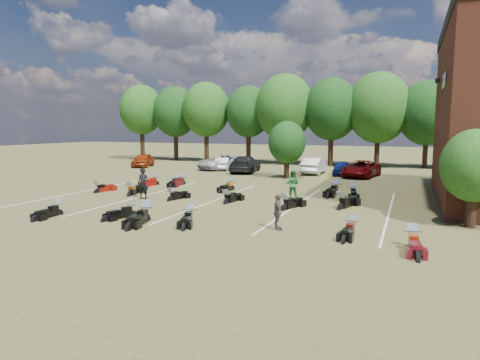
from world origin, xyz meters
The scene contains 34 objects.
ground centered at (0.00, 0.00, 0.00)m, with size 160.00×160.00×0.00m, color brown.
car_0 centered at (-19.68, 19.81, 0.74)m, with size 1.75×4.34×1.48m, color maroon.
car_1 centered at (-10.06, 20.12, 0.63)m, with size 1.34×3.85×1.27m, color silver.
car_2 centered at (-10.37, 20.36, 0.78)m, with size 2.59×5.61×1.56m, color #9899A0.
car_3 centered at (-7.05, 18.63, 0.80)m, with size 2.25×5.53×1.61m, color black.
car_4 centered at (2.06, 19.76, 0.64)m, with size 1.52×3.77×1.29m, color #0B154F.
car_5 centered at (-0.53, 19.85, 0.77)m, with size 1.64×4.70×1.55m, color silver.
car_6 centered at (3.89, 18.82, 0.73)m, with size 2.41×5.23×1.45m, color #5A0508.
person_black centered at (-7.31, 1.86, 0.96)m, with size 0.70×0.46×1.92m, color black.
person_green centered at (1.21, 5.34, 0.91)m, with size 0.89×0.69×1.82m, color #296D2F.
person_grey centered at (2.69, -2.67, 0.79)m, with size 0.93×0.39×1.59m, color #4F4A44.
motorcycle_0 centered at (-8.54, -3.79, 0.00)m, with size 0.67×2.10×1.17m, color black, non-canonical shape.
motorcycle_2 centered at (-3.58, -3.35, 0.00)m, with size 0.78×2.44×1.36m, color black, non-canonical shape.
motorcycle_3 centered at (-4.87, -2.66, 0.00)m, with size 0.66×2.07×1.15m, color black, non-canonical shape.
motorcycle_4 centered at (-1.58, -2.71, 0.00)m, with size 0.69×2.16×1.20m, color black, non-canonical shape.
motorcycle_5 centered at (5.78, -2.22, 0.00)m, with size 0.65×2.05×1.14m, color black, non-canonical shape.
motorcycle_6 centered at (8.10, -3.42, 0.00)m, with size 0.71×2.22×1.24m, color #4E0B13, non-canonical shape.
motorcycle_7 centered at (-11.67, 2.85, 0.00)m, with size 0.65×2.05×1.14m, color maroon, non-canonical shape.
motorcycle_8 centered at (-8.81, 2.55, 0.00)m, with size 0.76×2.38×1.33m, color black, non-canonical shape.
motorcycle_9 centered at (-5.43, 1.98, 0.00)m, with size 0.64×2.01×1.12m, color black, non-canonical shape.
motorcycle_10 centered at (-1.93, 2.30, 0.00)m, with size 0.68×2.13×1.19m, color black, non-canonical shape.
motorcycle_11 centered at (-1.88, 2.44, 0.00)m, with size 0.64×2.00×1.12m, color black, non-canonical shape.
motorcycle_12 centered at (4.53, 3.06, 0.00)m, with size 0.79×2.48×1.38m, color black, non-canonical shape.
motorcycle_13 centered at (1.75, 1.77, 0.00)m, with size 0.73×2.28×1.27m, color black, non-canonical shape.
motorcycle_14 centered at (-8.26, 8.52, 0.00)m, with size 0.70×2.20×1.23m, color #4A0A10, non-canonical shape.
motorcycle_15 centered at (-10.12, 7.61, 0.00)m, with size 0.73×2.30×1.28m, color maroon, non-canonical shape.
motorcycle_16 centered at (-8.65, 8.11, 0.00)m, with size 0.69×2.15×1.20m, color black, non-canonical shape.
motorcycle_17 centered at (-3.73, 7.42, 0.00)m, with size 0.70×2.18×1.22m, color black, non-canonical shape.
motorcycle_19 centered at (4.56, 7.78, 0.00)m, with size 0.71×2.24×1.25m, color black, non-canonical shape.
motorcycle_20 centered at (3.41, 8.25, 0.00)m, with size 0.79×2.49×1.39m, color black, non-canonical shape.
tree_line centered at (-1.00, 29.00, 6.31)m, with size 56.00×6.00×9.79m.
young_tree_near_building centered at (10.50, 1.00, 2.75)m, with size 2.80×2.80×4.16m.
young_tree_midfield centered at (-2.00, 15.50, 3.09)m, with size 3.20×3.20×4.70m.
parking_lines centered at (-3.00, 3.00, 0.01)m, with size 20.10×14.00×0.01m.
Camera 1 is at (7.92, -20.09, 4.47)m, focal length 32.00 mm.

